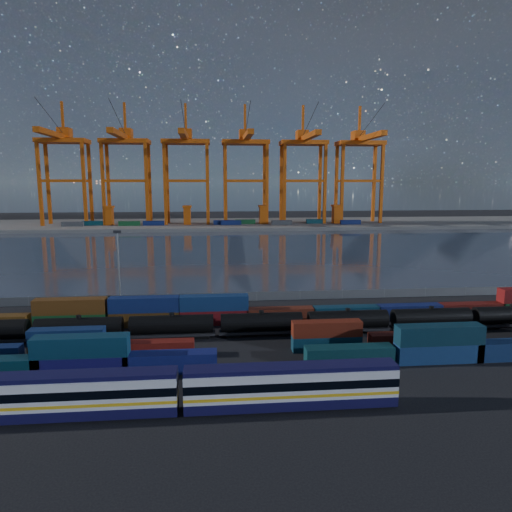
{
  "coord_description": "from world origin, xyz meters",
  "views": [
    {
      "loc": [
        -9.59,
        -72.6,
        26.71
      ],
      "look_at": [
        0.0,
        30.0,
        10.0
      ],
      "focal_mm": 32.0,
      "sensor_mm": 36.0,
      "label": 1
    }
  ],
  "objects": [
    {
      "name": "yard_light_mast",
      "position": [
        -30.0,
        26.0,
        9.3
      ],
      "size": [
        1.6,
        0.4,
        16.6
      ],
      "color": "slate",
      "rests_on": "ground"
    },
    {
      "name": "far_quay",
      "position": [
        0.0,
        210.0,
        1.0
      ],
      "size": [
        700.0,
        70.0,
        2.0
      ],
      "primitive_type": "cube",
      "color": "#514F4C",
      "rests_on": "ground"
    },
    {
      "name": "container_row_north",
      "position": [
        -8.45,
        11.53,
        2.14
      ],
      "size": [
        142.09,
        2.62,
        5.58
      ],
      "color": "navy",
      "rests_on": "ground"
    },
    {
      "name": "harbor_water",
      "position": [
        0.0,
        105.0,
        0.01
      ],
      "size": [
        700.0,
        700.0,
        0.0
      ],
      "primitive_type": "plane",
      "color": "#313847",
      "rests_on": "ground"
    },
    {
      "name": "tanker_string",
      "position": [
        14.01,
        3.98,
        2.28
      ],
      "size": [
        138.77,
        3.17,
        4.54
      ],
      "color": "black",
      "rests_on": "ground"
    },
    {
      "name": "ground",
      "position": [
        0.0,
        0.0,
        0.0
      ],
      "size": [
        700.0,
        700.0,
        0.0
      ],
      "primitive_type": "plane",
      "color": "black",
      "rests_on": "ground"
    },
    {
      "name": "gantry_cranes",
      "position": [
        -7.5,
        203.08,
        44.31
      ],
      "size": [
        202.8,
        53.38,
        72.28
      ],
      "color": "#C44E0D",
      "rests_on": "ground"
    },
    {
      "name": "quay_containers",
      "position": [
        -11.0,
        195.46,
        3.3
      ],
      "size": [
        172.58,
        10.99,
        2.6
      ],
      "color": "navy",
      "rests_on": "far_quay"
    },
    {
      "name": "container_row_mid",
      "position": [
        11.51,
        -3.92,
        1.95
      ],
      "size": [
        141.29,
        2.27,
        4.83
      ],
      "color": "#3F4144",
      "rests_on": "ground"
    },
    {
      "name": "container_row_south",
      "position": [
        0.83,
        -10.12,
        2.29
      ],
      "size": [
        141.93,
        2.66,
        5.67
      ],
      "color": "#45484B",
      "rests_on": "ground"
    },
    {
      "name": "straddle_carriers",
      "position": [
        -2.5,
        200.0,
        7.82
      ],
      "size": [
        140.0,
        7.0,
        11.1
      ],
      "color": "#C44E0D",
      "rests_on": "far_quay"
    },
    {
      "name": "waterfront_fence",
      "position": [
        -0.0,
        28.0,
        1.0
      ],
      "size": [
        160.12,
        0.12,
        2.2
      ],
      "color": "#595B5E",
      "rests_on": "ground"
    },
    {
      "name": "passenger_train",
      "position": [
        -26.68,
        -22.24,
        2.69
      ],
      "size": [
        77.31,
        3.13,
        5.36
      ],
      "color": "silver",
      "rests_on": "ground"
    },
    {
      "name": "distant_mountains",
      "position": [
        63.02,
        1600.0,
        220.29
      ],
      "size": [
        2470.0,
        1100.0,
        520.0
      ],
      "color": "#1E2630",
      "rests_on": "ground"
    }
  ]
}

